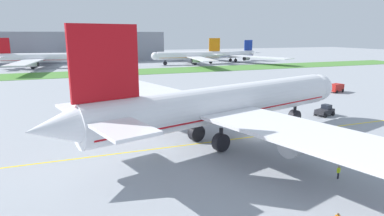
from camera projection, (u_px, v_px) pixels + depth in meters
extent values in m
plane|color=#9399A0|center=(252.00, 138.00, 54.78)|extent=(600.00, 600.00, 0.00)
cube|color=yellow|center=(251.00, 137.00, 55.14)|extent=(280.00, 0.36, 0.01)
cube|color=#4C8438|center=(133.00, 72.00, 148.90)|extent=(320.00, 24.00, 0.10)
cylinder|color=white|center=(227.00, 103.00, 51.75)|extent=(46.47, 18.35, 5.58)
cube|color=#B20C14|center=(227.00, 109.00, 51.96)|extent=(44.55, 17.40, 0.67)
sphere|color=white|center=(318.00, 88.00, 66.36)|extent=(5.30, 5.30, 5.30)
cone|color=white|center=(55.00, 128.00, 36.48)|extent=(7.21, 6.26, 4.74)
cube|color=#B20C14|center=(105.00, 63.00, 38.64)|extent=(8.24, 2.87, 8.93)
cube|color=white|center=(84.00, 109.00, 43.85)|extent=(7.42, 10.00, 0.39)
cube|color=white|center=(121.00, 127.00, 35.15)|extent=(7.42, 10.00, 0.39)
cube|color=white|center=(141.00, 89.00, 69.11)|extent=(21.57, 43.29, 0.45)
cube|color=white|center=(377.00, 153.00, 31.95)|extent=(21.57, 43.29, 0.45)
cylinder|color=#B7BABF|center=(172.00, 103.00, 62.92)|extent=(5.94, 4.42, 3.07)
cylinder|color=black|center=(183.00, 102.00, 64.48)|extent=(1.34, 3.22, 3.22)
cylinder|color=#B7BABF|center=(300.00, 142.00, 40.53)|extent=(5.94, 4.42, 3.07)
cylinder|color=black|center=(313.00, 138.00, 42.08)|extent=(1.34, 3.22, 3.22)
cylinder|color=black|center=(295.00, 111.00, 63.02)|extent=(0.58, 0.58, 2.16)
cylinder|color=black|center=(294.00, 117.00, 63.26)|extent=(2.88, 1.88, 2.65)
cylinder|color=black|center=(196.00, 126.00, 52.69)|extent=(0.58, 0.58, 2.16)
cylinder|color=black|center=(196.00, 133.00, 52.93)|extent=(2.88, 1.88, 2.65)
cylinder|color=black|center=(221.00, 135.00, 48.12)|extent=(0.58, 0.58, 2.16)
cylinder|color=black|center=(221.00, 142.00, 48.36)|extent=(2.88, 1.88, 2.65)
cube|color=black|center=(316.00, 85.00, 65.71)|extent=(3.04, 4.56, 1.00)
sphere|color=black|center=(113.00, 112.00, 43.35)|extent=(0.39, 0.39, 0.39)
sphere|color=black|center=(134.00, 109.00, 45.09)|extent=(0.39, 0.39, 0.39)
sphere|color=black|center=(152.00, 106.00, 46.82)|extent=(0.39, 0.39, 0.39)
sphere|color=black|center=(170.00, 104.00, 48.56)|extent=(0.39, 0.39, 0.39)
sphere|color=black|center=(186.00, 101.00, 50.30)|extent=(0.39, 0.39, 0.39)
sphere|color=black|center=(201.00, 99.00, 52.03)|extent=(0.39, 0.39, 0.39)
sphere|color=black|center=(215.00, 97.00, 53.77)|extent=(0.39, 0.39, 0.39)
sphere|color=black|center=(229.00, 95.00, 55.51)|extent=(0.39, 0.39, 0.39)
sphere|color=black|center=(241.00, 93.00, 57.24)|extent=(0.39, 0.39, 0.39)
sphere|color=black|center=(253.00, 91.00, 58.98)|extent=(0.39, 0.39, 0.39)
sphere|color=black|center=(264.00, 90.00, 60.71)|extent=(0.39, 0.39, 0.39)
sphere|color=black|center=(275.00, 88.00, 62.45)|extent=(0.39, 0.39, 0.39)
sphere|color=black|center=(284.00, 87.00, 64.19)|extent=(0.39, 0.39, 0.39)
cube|color=#26262B|center=(325.00, 111.00, 69.41)|extent=(4.64, 3.31, 0.93)
cube|color=black|center=(327.00, 107.00, 69.58)|extent=(1.92, 2.05, 0.90)
cylinder|color=black|center=(316.00, 115.00, 67.73)|extent=(1.76, 0.62, 0.12)
cylinder|color=black|center=(325.00, 116.00, 67.79)|extent=(0.96, 0.59, 0.90)
cylinder|color=black|center=(316.00, 113.00, 69.53)|extent=(0.96, 0.59, 0.90)
cylinder|color=black|center=(333.00, 113.00, 69.50)|extent=(0.96, 0.59, 0.90)
cylinder|color=black|center=(323.00, 112.00, 71.24)|extent=(0.96, 0.59, 0.90)
cylinder|color=black|center=(270.00, 133.00, 56.02)|extent=(0.12, 0.12, 0.83)
cylinder|color=orange|center=(270.00, 129.00, 55.74)|extent=(0.10, 0.10, 0.53)
cylinder|color=black|center=(270.00, 133.00, 56.21)|extent=(0.12, 0.12, 0.83)
cylinder|color=orange|center=(270.00, 129.00, 56.20)|extent=(0.10, 0.10, 0.53)
cube|color=orange|center=(270.00, 129.00, 55.96)|extent=(0.43, 0.50, 0.59)
sphere|color=brown|center=(270.00, 126.00, 55.87)|extent=(0.22, 0.22, 0.22)
cylinder|color=black|center=(339.00, 175.00, 39.22)|extent=(0.12, 0.12, 0.80)
cylinder|color=#BFE519|center=(340.00, 170.00, 39.16)|extent=(0.09, 0.09, 0.51)
cylinder|color=black|center=(338.00, 176.00, 39.11)|extent=(0.12, 0.12, 0.80)
cylinder|color=#BFE519|center=(338.00, 171.00, 38.88)|extent=(0.09, 0.09, 0.51)
cube|color=#BFE519|center=(339.00, 170.00, 39.02)|extent=(0.47, 0.34, 0.57)
sphere|color=#8C6647|center=(339.00, 167.00, 38.93)|extent=(0.22, 0.22, 0.22)
sphere|color=brown|center=(338.00, 214.00, 28.77)|extent=(0.22, 0.22, 0.22)
cube|color=#B21E19|center=(335.00, 87.00, 96.57)|extent=(4.31, 3.20, 2.08)
cube|color=#B21E19|center=(340.00, 87.00, 98.09)|extent=(2.05, 2.40, 1.87)
cube|color=#263347|center=(341.00, 86.00, 98.43)|extent=(0.62, 1.73, 0.82)
cylinder|color=black|center=(336.00, 90.00, 99.11)|extent=(0.95, 0.56, 0.90)
cylinder|color=black|center=(343.00, 91.00, 97.48)|extent=(0.95, 0.56, 0.90)
cylinder|color=black|center=(330.00, 91.00, 97.03)|extent=(0.95, 0.56, 0.90)
cylinder|color=black|center=(337.00, 92.00, 95.41)|extent=(0.95, 0.56, 0.90)
cylinder|color=white|center=(40.00, 58.00, 163.56)|extent=(40.05, 10.29, 4.64)
cube|color=#B20C14|center=(40.00, 59.00, 163.74)|extent=(38.42, 9.69, 0.56)
sphere|color=white|center=(85.00, 57.00, 168.07)|extent=(4.41, 4.41, 4.41)
cube|color=#B20C14|center=(2.00, 46.00, 158.68)|extent=(7.16, 1.48, 7.43)
cube|color=white|center=(4.00, 56.00, 164.10)|extent=(5.40, 7.98, 0.32)
cube|color=white|center=(45.00, 56.00, 182.53)|extent=(13.79, 36.70, 0.37)
cube|color=white|center=(25.00, 62.00, 144.01)|extent=(13.79, 36.70, 0.37)
cylinder|color=#B7BABF|center=(44.00, 60.00, 175.42)|extent=(4.73, 3.16, 2.55)
cylinder|color=black|center=(48.00, 60.00, 175.89)|extent=(0.76, 2.71, 2.68)
cylinder|color=#B7BABF|center=(33.00, 64.00, 152.24)|extent=(4.73, 3.16, 2.55)
cylinder|color=black|center=(38.00, 64.00, 152.71)|extent=(0.76, 2.71, 2.68)
cylinder|color=black|center=(73.00, 64.00, 167.49)|extent=(0.49, 0.49, 1.80)
cylinder|color=black|center=(73.00, 65.00, 167.69)|extent=(2.32, 1.30, 2.21)
cylinder|color=black|center=(35.00, 64.00, 165.91)|extent=(0.49, 0.49, 1.80)
cylinder|color=black|center=(35.00, 66.00, 166.11)|extent=(2.32, 1.30, 2.21)
cylinder|color=black|center=(33.00, 65.00, 161.27)|extent=(0.49, 0.49, 1.80)
cylinder|color=black|center=(33.00, 67.00, 161.47)|extent=(2.32, 1.30, 2.21)
cylinder|color=white|center=(189.00, 55.00, 183.42)|extent=(35.79, 8.07, 4.49)
cube|color=orange|center=(189.00, 57.00, 183.59)|extent=(34.34, 7.57, 0.54)
sphere|color=white|center=(155.00, 56.00, 178.62)|extent=(4.27, 4.27, 4.27)
cone|color=white|center=(222.00, 54.00, 188.34)|extent=(5.30, 4.30, 3.82)
cube|color=orange|center=(214.00, 45.00, 185.90)|extent=(6.41, 1.10, 7.18)
cube|color=white|center=(218.00, 54.00, 182.98)|extent=(4.62, 7.54, 0.31)
cube|color=white|center=(213.00, 53.00, 191.44)|extent=(4.62, 7.54, 0.31)
cube|color=white|center=(201.00, 59.00, 166.81)|extent=(11.02, 32.59, 0.36)
cube|color=white|center=(184.00, 55.00, 201.16)|extent=(11.02, 32.59, 0.36)
cylinder|color=#B7BABF|center=(195.00, 60.00, 173.62)|extent=(4.49, 2.89, 2.47)
cylinder|color=black|center=(192.00, 61.00, 173.08)|extent=(0.63, 2.62, 2.59)
cylinder|color=#B7BABF|center=(185.00, 58.00, 194.42)|extent=(4.49, 2.89, 2.47)
cylinder|color=black|center=(182.00, 58.00, 193.88)|extent=(0.63, 2.62, 2.59)
cylinder|color=black|center=(165.00, 62.00, 180.70)|extent=(0.47, 0.47, 1.74)
cylinder|color=black|center=(165.00, 63.00, 180.89)|extent=(2.22, 1.17, 2.13)
cylinder|color=black|center=(195.00, 61.00, 182.60)|extent=(0.47, 0.47, 1.74)
cylinder|color=black|center=(195.00, 63.00, 182.79)|extent=(2.22, 1.17, 2.13)
cylinder|color=black|center=(193.00, 61.00, 187.04)|extent=(0.47, 0.47, 1.74)
cylinder|color=black|center=(193.00, 62.00, 187.23)|extent=(2.22, 1.17, 2.13)
cylinder|color=white|center=(229.00, 55.00, 199.53)|extent=(40.87, 18.89, 4.03)
cube|color=navy|center=(229.00, 56.00, 199.69)|extent=(39.17, 17.98, 0.48)
sphere|color=white|center=(203.00, 56.00, 185.08)|extent=(3.82, 3.82, 3.82)
cone|color=white|center=(253.00, 53.00, 214.38)|extent=(5.36, 4.78, 3.42)
cube|color=navy|center=(248.00, 45.00, 209.91)|extent=(7.24, 3.10, 6.44)
cube|color=white|center=(254.00, 53.00, 208.56)|extent=(6.64, 7.68, 0.28)
cube|color=white|center=(244.00, 52.00, 214.41)|extent=(6.64, 7.68, 0.28)
cube|color=white|center=(260.00, 57.00, 185.74)|extent=(22.29, 38.81, 0.32)
cube|color=white|center=(208.00, 54.00, 216.29)|extent=(22.29, 38.81, 0.32)
cylinder|color=#B7BABF|center=(246.00, 59.00, 191.40)|extent=(4.36, 3.44, 2.21)
cylinder|color=black|center=(244.00, 59.00, 190.15)|extent=(1.14, 2.29, 2.32)
cylinder|color=#B7BABF|center=(216.00, 56.00, 209.52)|extent=(4.36, 3.44, 2.21)
cylinder|color=black|center=(214.00, 57.00, 208.28)|extent=(1.14, 2.29, 2.32)
cylinder|color=black|center=(211.00, 61.00, 189.71)|extent=(0.42, 0.42, 1.56)
cylinder|color=black|center=(211.00, 62.00, 189.88)|extent=(2.09, 1.49, 1.91)
cylinder|color=black|center=(236.00, 59.00, 200.81)|extent=(0.42, 0.42, 1.56)
cylinder|color=black|center=(236.00, 60.00, 200.98)|extent=(2.09, 1.49, 1.91)
cylinder|color=black|center=(230.00, 59.00, 203.88)|extent=(0.42, 0.42, 1.56)
cylinder|color=black|center=(230.00, 60.00, 204.05)|extent=(2.09, 1.49, 1.91)
cube|color=gray|center=(62.00, 47.00, 198.81)|extent=(122.19, 20.00, 18.00)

